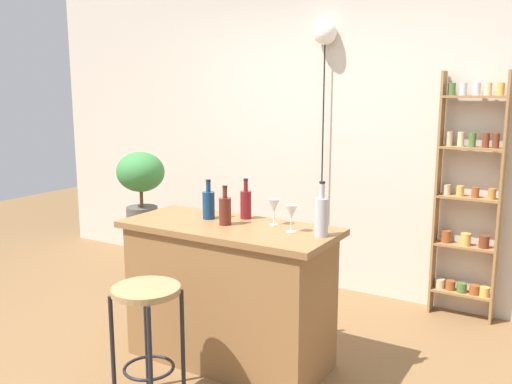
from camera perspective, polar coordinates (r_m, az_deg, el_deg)
The scene contains 14 objects.
ground at distance 3.56m, azimuth -5.53°, elevation -18.76°, with size 12.00×12.00×0.00m, color brown.
back_wall at distance 4.82m, azimuth 8.09°, elevation 6.41°, with size 6.40×0.10×2.80m, color beige.
kitchen_counter at distance 3.59m, azimuth -2.78°, elevation -10.41°, with size 1.38×0.60×0.91m.
bar_stool at distance 3.13m, azimuth -11.22°, elevation -12.55°, with size 0.37×0.37×0.69m.
spice_shelf at distance 4.43m, azimuth 21.09°, elevation -0.72°, with size 0.47×0.14×1.88m.
plant_stool at distance 5.10m, azimuth -11.54°, elevation -6.78°, with size 0.29×0.29×0.48m, color #2D2823.
potted_plant at distance 4.94m, azimuth -11.83°, elevation 0.90°, with size 0.44×0.39×0.73m.
bottle_vinegar at distance 3.18m, azimuth 6.80°, elevation -2.45°, with size 0.08×0.08×0.32m.
bottle_wine_red at distance 3.44m, azimuth -3.22°, elevation -1.89°, with size 0.08×0.08×0.25m.
bottle_sauce_amber at distance 3.60m, azimuth -4.93°, elevation -1.26°, with size 0.08×0.08×0.26m.
bottle_olive_oil at distance 3.60m, azimuth -1.05°, elevation -1.21°, with size 0.07×0.07×0.27m.
wine_glass_left at distance 3.26m, azimuth 3.68°, elevation -2.15°, with size 0.07×0.07×0.16m.
wine_glass_center at distance 3.43m, azimuth 1.87°, elevation -1.51°, with size 0.07×0.07×0.16m.
pendant_globe_light at distance 4.75m, azimuth 7.16°, elevation 15.46°, with size 0.19×0.19×2.29m.
Camera 1 is at (1.86, -2.49, 1.74)m, focal length 38.63 mm.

